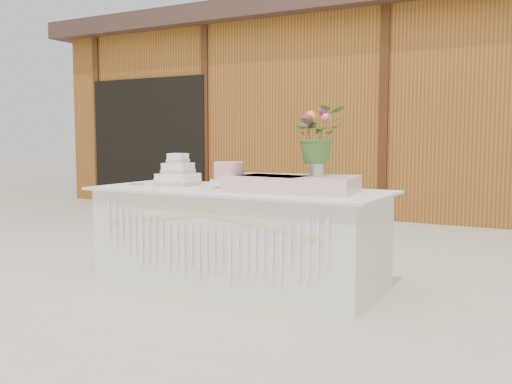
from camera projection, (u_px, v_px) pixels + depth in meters
ground at (238, 283)px, 4.62m from camera, size 80.00×80.00×0.00m
barn at (417, 108)px, 9.68m from camera, size 12.60×4.60×3.30m
cake_table at (238, 236)px, 4.57m from camera, size 2.40×1.00×0.77m
wedding_cake at (178, 174)px, 4.89m from camera, size 0.33×0.33×0.27m
pink_cake_stand at (229, 174)px, 4.48m from camera, size 0.30×0.30×0.22m
satin_runner at (292, 184)px, 4.32m from camera, size 1.02×0.67×0.12m
flower_vase at (317, 166)px, 4.27m from camera, size 0.11×0.11×0.15m
bouquet at (318, 128)px, 4.24m from camera, size 0.51×0.51×0.43m
loose_flowers at (145, 183)px, 5.04m from camera, size 0.24×0.34×0.02m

